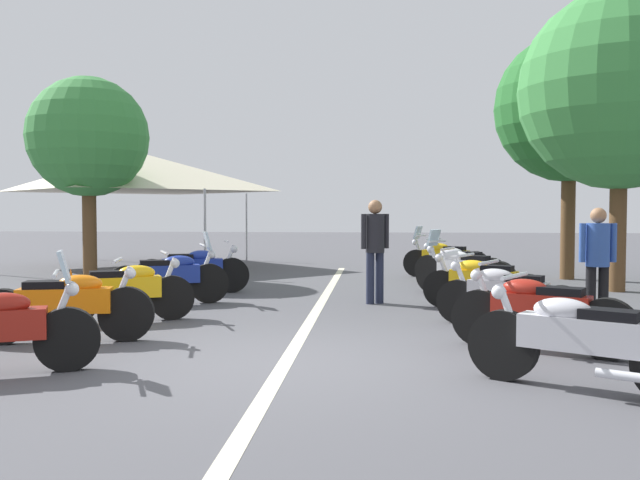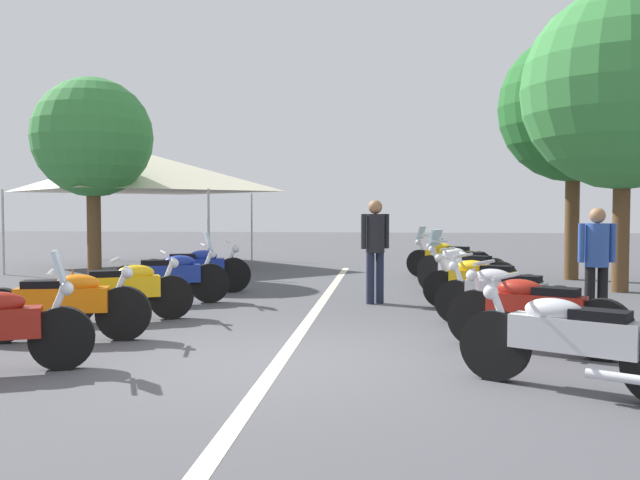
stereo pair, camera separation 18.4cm
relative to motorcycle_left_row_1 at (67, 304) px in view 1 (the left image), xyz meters
The scene contains 20 objects.
ground_plane 2.95m from the motorcycle_left_row_1, 107.39° to the right, with size 80.00×80.00×0.00m, color #4C4C51.
lane_centre_stripe 3.73m from the motorcycle_left_row_1, 48.60° to the right, with size 16.47×0.16×0.01m, color beige.
motorcycle_left_row_1 is the anchor object (origin of this frame).
motorcycle_left_row_2 1.53m from the motorcycle_left_row_1, ahead, with size 1.03×1.87×1.00m.
motorcycle_left_row_3 3.35m from the motorcycle_left_row_1, ahead, with size 0.96×1.95×1.23m.
motorcycle_left_row_4 4.88m from the motorcycle_left_row_1, ahead, with size 0.91×2.11×1.02m.
motorcycle_right_row_0 5.81m from the motorcycle_left_row_1, 107.64° to the right, with size 1.22×1.88×1.01m.
motorcycle_right_row_1 5.56m from the motorcycle_left_row_1, 90.94° to the right, with size 1.12×1.90×1.01m.
motorcycle_right_row_2 5.70m from the motorcycle_left_row_1, 74.56° to the right, with size 1.08×1.86×0.99m.
motorcycle_right_row_3 6.27m from the motorcycle_left_row_1, 59.70° to the right, with size 1.03×1.88×0.98m.
motorcycle_right_row_4 7.32m from the motorcycle_left_row_1, 46.85° to the right, with size 1.25×1.76×1.23m.
motorcycle_right_row_5 8.45m from the motorcycle_left_row_1, 39.93° to the right, with size 1.25×1.79×1.00m.
motorcycle_right_row_6 9.81m from the motorcycle_left_row_1, 32.72° to the right, with size 1.00×1.95×1.21m.
traffic_cone_0 3.49m from the motorcycle_left_row_1, 23.99° to the left, with size 0.36×0.36×0.61m.
bystander_1 7.12m from the motorcycle_left_row_1, 73.97° to the right, with size 0.32×0.53×1.64m.
bystander_2 5.29m from the motorcycle_left_row_1, 44.71° to the right, with size 0.32×0.47×1.77m.
roadside_tree_0 10.83m from the motorcycle_left_row_1, 55.11° to the right, with size 3.88×3.88×5.87m.
roadside_tree_1 12.04m from the motorcycle_left_row_1, 44.62° to the right, with size 3.39×3.39×5.63m.
roadside_tree_2 8.53m from the motorcycle_left_row_1, 21.45° to the left, with size 2.78×2.78×4.67m.
event_tent 11.21m from the motorcycle_left_row_1, 15.41° to the left, with size 5.74×5.74×3.20m.
Camera 1 is at (-7.07, -0.96, 1.62)m, focal length 38.47 mm.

